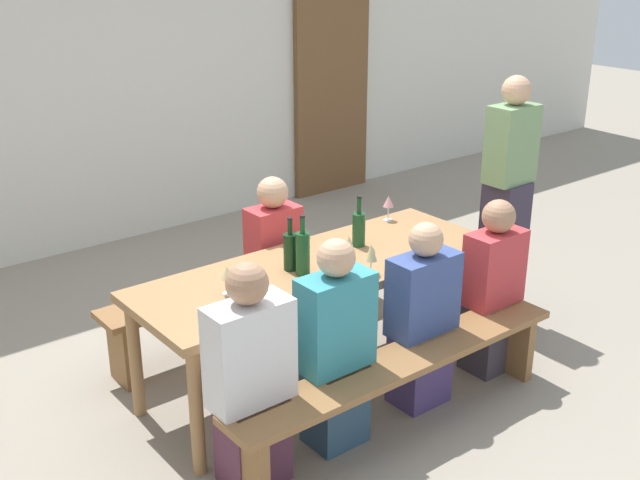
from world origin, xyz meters
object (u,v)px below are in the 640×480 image
(seated_guest_far_0, at_px, (274,266))
(tasting_table, at_px, (320,277))
(seated_guest_near_2, at_px, (422,321))
(wine_bottle_0, at_px, (359,228))
(seated_guest_near_0, at_px, (251,383))
(wine_glass_0, at_px, (349,244))
(seated_guest_near_3, at_px, (492,291))
(wine_bottle_1, at_px, (303,252))
(wine_bottle_2, at_px, (290,251))
(wine_glass_2, at_px, (227,274))
(wooden_door, at_px, (332,90))
(wine_glass_1, at_px, (371,253))
(seated_guest_near_1, at_px, (335,350))
(standing_host, at_px, (506,206))
(bench_far, at_px, (255,287))
(bench_near, at_px, (401,373))
(wine_glass_3, at_px, (389,202))

(seated_guest_far_0, bearing_deg, tasting_table, -5.82)
(seated_guest_near_2, bearing_deg, seated_guest_far_0, 12.45)
(wine_bottle_0, relative_size, seated_guest_near_0, 0.27)
(wine_glass_0, bearing_deg, seated_guest_near_3, -29.92)
(wine_bottle_1, xyz_separation_m, wine_bottle_2, (-0.01, 0.10, -0.02))
(tasting_table, distance_m, seated_guest_far_0, 0.56)
(wine_bottle_1, height_order, seated_guest_near_2, wine_bottle_1)
(tasting_table, relative_size, wine_glass_2, 13.87)
(wooden_door, relative_size, wine_glass_1, 11.71)
(seated_guest_far_0, bearing_deg, wine_bottle_0, 34.01)
(wooden_door, height_order, wine_glass_1, wooden_door)
(seated_guest_near_1, relative_size, standing_host, 0.68)
(bench_far, bearing_deg, seated_guest_near_2, -76.58)
(wine_glass_1, xyz_separation_m, seated_guest_near_2, (0.16, -0.26, -0.36))
(tasting_table, bearing_deg, wine_bottle_0, 12.85)
(wine_bottle_1, bearing_deg, seated_guest_near_1, -108.81)
(seated_guest_near_0, bearing_deg, standing_host, -79.87)
(wine_glass_1, bearing_deg, bench_near, -108.37)
(seated_guest_near_2, bearing_deg, wine_glass_0, 20.85)
(bench_far, height_order, wine_bottle_2, wine_bottle_2)
(wine_bottle_2, bearing_deg, wine_bottle_0, 3.84)
(wine_glass_2, relative_size, standing_host, 0.09)
(wooden_door, bearing_deg, wine_glass_2, -136.61)
(tasting_table, height_order, seated_guest_near_1, seated_guest_near_1)
(bench_far, xyz_separation_m, seated_guest_near_2, (0.29, -1.23, 0.15))
(wooden_door, distance_m, standing_host, 3.15)
(wine_bottle_2, distance_m, seated_guest_near_0, 0.95)
(wine_glass_0, xyz_separation_m, wine_glass_3, (0.69, 0.41, 0.00))
(wine_bottle_2, relative_size, wine_glass_0, 1.76)
(wine_glass_1, bearing_deg, bench_far, 97.91)
(seated_guest_far_0, bearing_deg, seated_guest_near_3, 37.62)
(bench_near, distance_m, wine_bottle_0, 0.99)
(standing_host, bearing_deg, bench_near, 20.86)
(wooden_door, xyz_separation_m, bench_near, (-2.43, -3.57, -0.69))
(wine_bottle_0, relative_size, seated_guest_far_0, 0.28)
(wine_bottle_1, height_order, seated_guest_near_3, wine_bottle_1)
(seated_guest_near_1, bearing_deg, wine_bottle_2, -14.63)
(seated_guest_near_3, height_order, seated_guest_far_0, seated_guest_far_0)
(wine_bottle_1, distance_m, wine_glass_2, 0.47)
(bench_near, distance_m, seated_guest_far_0, 1.25)
(bench_far, relative_size, seated_guest_near_3, 1.93)
(wine_bottle_0, xyz_separation_m, seated_guest_near_3, (0.52, -0.62, -0.34))
(wooden_door, distance_m, seated_guest_far_0, 3.37)
(wine_bottle_2, bearing_deg, seated_guest_near_3, -28.93)
(wooden_door, height_order, seated_guest_near_0, wooden_door)
(wine_glass_1, relative_size, standing_host, 0.11)
(wine_bottle_1, distance_m, wine_glass_0, 0.29)
(wine_bottle_2, distance_m, seated_guest_near_1, 0.69)
(wine_glass_0, bearing_deg, bench_far, 99.09)
(wooden_door, xyz_separation_m, wine_glass_3, (-1.61, -2.57, -0.18))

